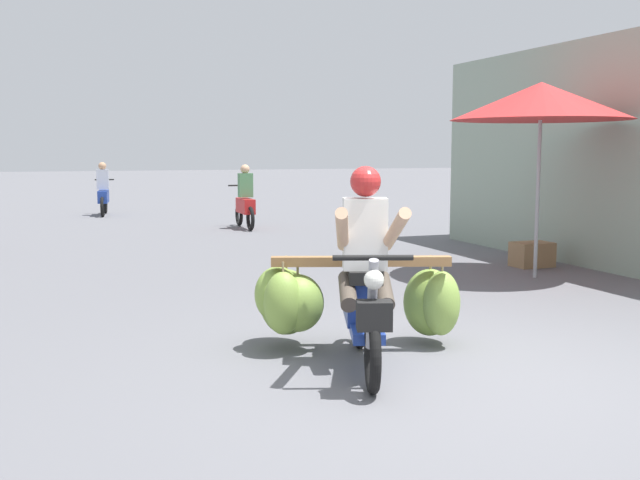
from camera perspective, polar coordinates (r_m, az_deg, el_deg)
The scene contains 6 objects.
ground_plane at distance 5.73m, azimuth 10.57°, elevation -10.43°, with size 120.00×120.00×0.00m, color slate.
motorbike_main_loaded at distance 6.18m, azimuth 2.07°, elevation -4.28°, with size 1.87×2.05×1.58m.
motorbike_distant_ahead_left at distance 16.21m, azimuth -5.80°, elevation 2.88°, with size 0.50×1.62×1.40m.
motorbike_distant_ahead_right at distance 20.24m, azimuth -16.38°, elevation 3.44°, with size 0.52×1.61×1.40m.
market_umbrella_near_shop at distance 10.23m, azimuth 16.69°, elevation 10.22°, with size 2.36×2.36×2.59m.
produce_crate at distance 11.29m, azimuth 16.05°, elevation -1.08°, with size 0.56×0.40×0.36m, color olive.
Camera 1 is at (-2.87, -4.66, 1.70)m, focal length 41.47 mm.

